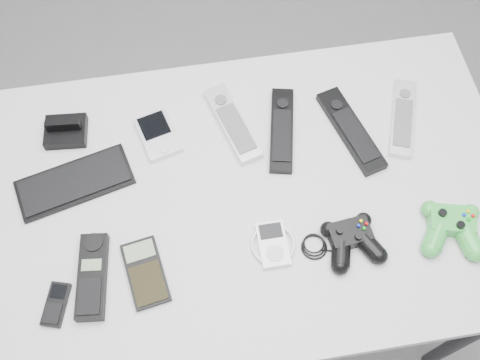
{
  "coord_description": "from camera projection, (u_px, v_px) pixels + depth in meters",
  "views": [
    {
      "loc": [
        -0.14,
        -0.5,
        1.89
      ],
      "look_at": [
        -0.05,
        0.05,
        0.79
      ],
      "focal_mm": 42.0,
      "sensor_mm": 36.0,
      "label": 1
    }
  ],
  "objects": [
    {
      "name": "floor",
      "position": [
        257.0,
        298.0,
        1.91
      ],
      "size": [
        3.5,
        3.5,
        0.0
      ],
      "primitive_type": "plane",
      "color": "slate",
      "rests_on": "ground"
    },
    {
      "name": "remote_black_b",
      "position": [
        351.0,
        130.0,
        1.3
      ],
      "size": [
        0.12,
        0.24,
        0.02
      ],
      "primitive_type": "cube",
      "rotation": [
        0.0,
        0.0,
        0.27
      ],
      "color": "black",
      "rests_on": "desk"
    },
    {
      "name": "dock_bracket",
      "position": [
        64.0,
        128.0,
        1.28
      ],
      "size": [
        0.1,
        0.09,
        0.05
      ],
      "primitive_type": "cube",
      "rotation": [
        0.0,
        0.0,
        -0.08
      ],
      "color": "black",
      "rests_on": "desk"
    },
    {
      "name": "remote_silver_b",
      "position": [
        403.0,
        117.0,
        1.31
      ],
      "size": [
        0.12,
        0.22,
        0.02
      ],
      "primitive_type": "cube",
      "rotation": [
        0.0,
        0.0,
        -0.35
      ],
      "color": "silver",
      "rests_on": "desk"
    },
    {
      "name": "cordless_handset",
      "position": [
        92.0,
        276.0,
        1.14
      ],
      "size": [
        0.07,
        0.18,
        0.03
      ],
      "primitive_type": "cube",
      "rotation": [
        0.0,
        0.0,
        -0.11
      ],
      "color": "black",
      "rests_on": "desk"
    },
    {
      "name": "mobile_phone",
      "position": [
        56.0,
        304.0,
        1.12
      ],
      "size": [
        0.06,
        0.1,
        0.02
      ],
      "primitive_type": "cube",
      "rotation": [
        0.0,
        0.0,
        -0.28
      ],
      "color": "black",
      "rests_on": "desk"
    },
    {
      "name": "controller_green",
      "position": [
        452.0,
        226.0,
        1.18
      ],
      "size": [
        0.16,
        0.17,
        0.04
      ],
      "primitive_type": null,
      "rotation": [
        0.0,
        0.0,
        -0.26
      ],
      "color": "#268C37",
      "rests_on": "desk"
    },
    {
      "name": "pda",
      "position": [
        158.0,
        135.0,
        1.29
      ],
      "size": [
        0.11,
        0.14,
        0.02
      ],
      "primitive_type": "cube",
      "rotation": [
        0.0,
        0.0,
        0.26
      ],
      "color": "silver",
      "rests_on": "desk"
    },
    {
      "name": "pda_keyboard",
      "position": [
        75.0,
        182.0,
        1.24
      ],
      "size": [
        0.27,
        0.16,
        0.02
      ],
      "primitive_type": "cube",
      "rotation": [
        0.0,
        0.0,
        0.25
      ],
      "color": "black",
      "rests_on": "desk"
    },
    {
      "name": "mp3_player",
      "position": [
        273.0,
        244.0,
        1.17
      ],
      "size": [
        0.09,
        0.1,
        0.02
      ],
      "primitive_type": "cube",
      "rotation": [
        0.0,
        0.0,
        0.0
      ],
      "color": "white",
      "rests_on": "desk"
    },
    {
      "name": "desk",
      "position": [
        256.0,
        205.0,
        1.3
      ],
      "size": [
        1.16,
        0.74,
        0.77
      ],
      "color": "#9D9EA0",
      "rests_on": "floor"
    },
    {
      "name": "remote_silver_a",
      "position": [
        232.0,
        123.0,
        1.31
      ],
      "size": [
        0.11,
        0.22,
        0.02
      ],
      "primitive_type": "cube",
      "rotation": [
        0.0,
        0.0,
        0.28
      ],
      "color": "silver",
      "rests_on": "desk"
    },
    {
      "name": "remote_black_a",
      "position": [
        282.0,
        130.0,
        1.3
      ],
      "size": [
        0.1,
        0.23,
        0.02
      ],
      "primitive_type": "cube",
      "rotation": [
        0.0,
        0.0,
        -0.21
      ],
      "color": "black",
      "rests_on": "desk"
    },
    {
      "name": "controller_black",
      "position": [
        352.0,
        239.0,
        1.17
      ],
      "size": [
        0.22,
        0.15,
        0.04
      ],
      "primitive_type": null,
      "rotation": [
        0.0,
        0.0,
        0.11
      ],
      "color": "black",
      "rests_on": "desk"
    },
    {
      "name": "calculator",
      "position": [
        145.0,
        272.0,
        1.15
      ],
      "size": [
        0.1,
        0.16,
        0.01
      ],
      "primitive_type": "cube",
      "rotation": [
        0.0,
        0.0,
        0.17
      ],
      "color": "black",
      "rests_on": "desk"
    }
  ]
}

